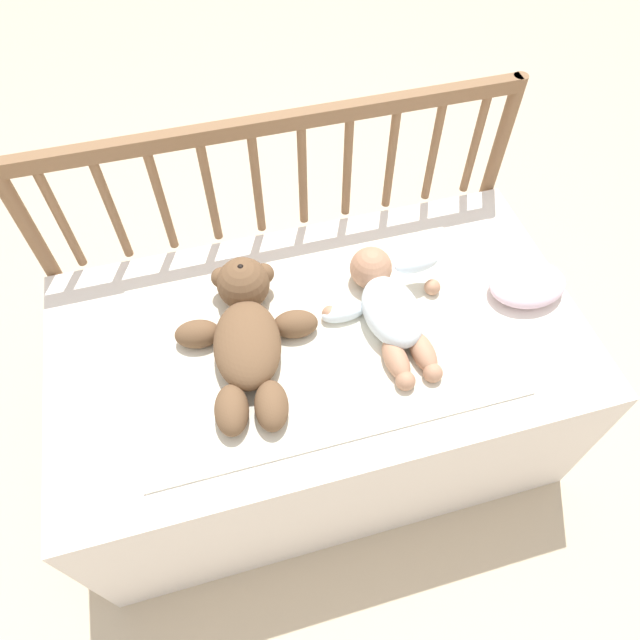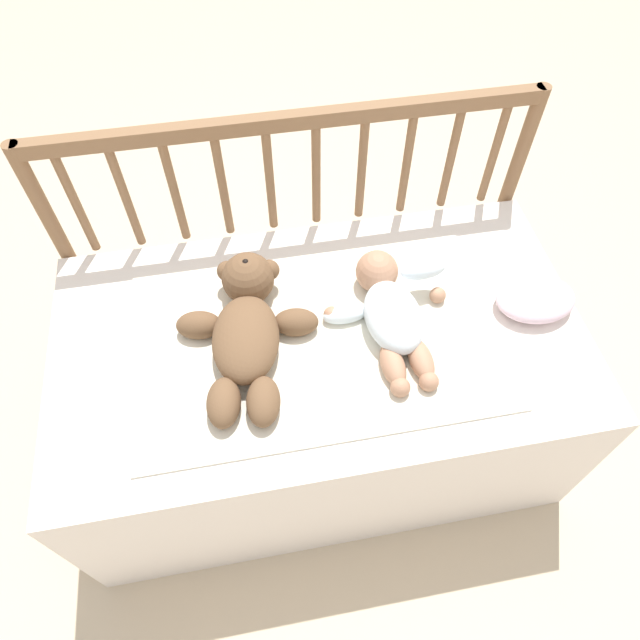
% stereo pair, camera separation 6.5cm
% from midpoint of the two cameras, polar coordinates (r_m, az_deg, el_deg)
% --- Properties ---
extents(ground_plane, '(12.00, 12.00, 0.00)m').
position_cam_midpoint_polar(ground_plane, '(1.74, -1.14, -10.60)').
color(ground_plane, '#C6B293').
extents(crib_mattress, '(1.22, 0.68, 0.49)m').
position_cam_midpoint_polar(crib_mattress, '(1.52, -1.29, -6.66)').
color(crib_mattress, white).
rests_on(crib_mattress, ground_plane).
extents(crib_rail, '(1.22, 0.04, 0.82)m').
position_cam_midpoint_polar(crib_rail, '(1.47, -5.20, 12.09)').
color(crib_rail, brown).
rests_on(crib_rail, ground_plane).
extents(blanket, '(0.82, 0.51, 0.01)m').
position_cam_midpoint_polar(blanket, '(1.29, -1.73, -2.04)').
color(blanket, silver).
rests_on(blanket, crib_mattress).
extents(teddy_bear, '(0.33, 0.43, 0.13)m').
position_cam_midpoint_polar(teddy_bear, '(1.26, -8.82, -1.23)').
color(teddy_bear, brown).
rests_on(teddy_bear, crib_mattress).
extents(baby, '(0.30, 0.37, 0.10)m').
position_cam_midpoint_polar(baby, '(1.30, 5.45, 1.35)').
color(baby, white).
rests_on(baby, crib_mattress).
extents(small_pillow, '(0.19, 0.14, 0.06)m').
position_cam_midpoint_polar(small_pillow, '(1.43, 18.81, 3.39)').
color(small_pillow, silver).
rests_on(small_pillow, crib_mattress).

